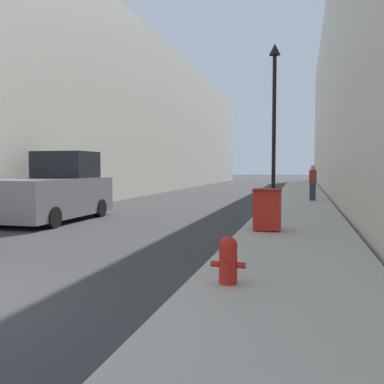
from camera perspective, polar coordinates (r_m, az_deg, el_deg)
sidewalk_right at (r=22.00m, az=14.16°, el=-1.30°), size 2.96×60.00×0.14m
building_left_glass at (r=33.97m, az=-13.13°, el=9.26°), size 12.00×60.00×10.74m
fire_hydrant at (r=6.21m, az=4.83°, el=-8.88°), size 0.50×0.39×0.68m
trash_bin at (r=11.43m, az=10.00°, el=-2.25°), size 0.72×0.66×1.10m
lamppost at (r=16.20m, az=10.90°, el=10.37°), size 0.41×0.41×6.16m
pickup_truck at (r=15.17m, az=-17.79°, el=0.05°), size 2.16×4.88×2.35m
pedestrian_on_sidewalk at (r=22.33m, az=15.80°, el=1.19°), size 0.36×0.23×1.76m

